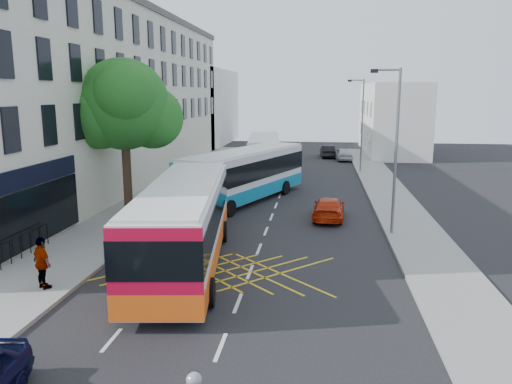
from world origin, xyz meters
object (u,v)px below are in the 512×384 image
(bus_near, at_px, (184,223))
(distant_car_grey, at_px, (288,151))
(red_hatchback, at_px, (329,208))
(distant_car_silver, at_px, (343,154))
(lamp_near, at_px, (394,143))
(distant_car_dark, at_px, (327,151))
(lamp_far, at_px, (361,120))
(street_tree, at_px, (123,105))
(bus_far, at_px, (264,154))
(parked_car_silver, at_px, (146,235))
(bus_mid, at_px, (245,175))
(pedestrian_far, at_px, (42,263))

(bus_near, bearing_deg, distant_car_grey, 79.48)
(red_hatchback, distance_m, distant_car_silver, 25.23)
(lamp_near, bearing_deg, distant_car_dark, 94.95)
(lamp_far, height_order, red_hatchback, lamp_far)
(street_tree, distance_m, bus_far, 17.92)
(street_tree, distance_m, parked_car_silver, 9.54)
(lamp_near, height_order, distant_car_dark, lamp_near)
(lamp_far, height_order, bus_far, lamp_far)
(bus_near, relative_size, parked_car_silver, 2.80)
(parked_car_silver, height_order, red_hatchback, parked_car_silver)
(parked_car_silver, bearing_deg, street_tree, 112.64)
(street_tree, bearing_deg, bus_mid, 32.36)
(parked_car_silver, xyz_separation_m, distant_car_dark, (8.52, 34.54, -0.08))
(bus_near, bearing_deg, bus_mid, 79.79)
(red_hatchback, height_order, distant_car_silver, distant_car_silver)
(distant_car_dark, bearing_deg, distant_car_grey, -2.32)
(red_hatchback, bearing_deg, pedestrian_far, 53.24)
(bus_far, height_order, distant_car_dark, bus_far)
(lamp_near, bearing_deg, parked_car_silver, -160.60)
(lamp_near, xyz_separation_m, bus_mid, (-8.35, 7.00, -2.85))
(bus_near, bearing_deg, lamp_far, 63.27)
(lamp_far, xyz_separation_m, distant_car_grey, (-6.99, 10.44, -3.96))
(street_tree, bearing_deg, lamp_near, -11.40)
(lamp_far, distance_m, pedestrian_far, 32.00)
(lamp_far, xyz_separation_m, bus_mid, (-8.35, -13.00, -2.85))
(bus_mid, xyz_separation_m, distant_car_dark, (5.69, 23.61, -1.11))
(lamp_far, xyz_separation_m, parked_car_silver, (-11.17, -23.93, -3.88))
(lamp_near, relative_size, bus_mid, 0.66)
(bus_far, bearing_deg, bus_near, -97.09)
(street_tree, height_order, distant_car_grey, street_tree)
(distant_car_grey, height_order, pedestrian_far, pedestrian_far)
(lamp_near, relative_size, lamp_far, 1.00)
(bus_far, xyz_separation_m, red_hatchback, (5.44, -16.05, -1.08))
(distant_car_grey, distance_m, distant_car_dark, 4.34)
(lamp_far, bearing_deg, pedestrian_far, -114.51)
(bus_far, distance_m, distant_car_grey, 11.48)
(bus_mid, height_order, distant_car_dark, bus_mid)
(lamp_far, xyz_separation_m, bus_near, (-8.97, -25.53, -2.81))
(bus_near, bearing_deg, lamp_near, 24.27)
(parked_car_silver, relative_size, distant_car_grey, 0.95)
(lamp_near, bearing_deg, bus_far, 113.74)
(bus_near, height_order, pedestrian_far, bus_near)
(bus_far, relative_size, red_hatchback, 2.76)
(red_hatchback, bearing_deg, lamp_near, 137.90)
(distant_car_silver, bearing_deg, bus_near, 70.17)
(lamp_near, relative_size, pedestrian_far, 4.23)
(lamp_near, xyz_separation_m, distant_car_grey, (-6.99, 30.44, -3.96))
(bus_far, bearing_deg, lamp_near, -72.03)
(bus_near, bearing_deg, parked_car_silver, 136.77)
(distant_car_grey, relative_size, distant_car_dark, 1.18)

